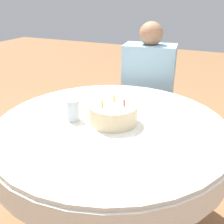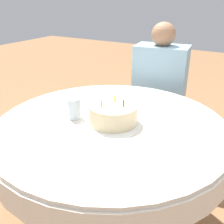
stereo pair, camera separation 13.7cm
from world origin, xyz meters
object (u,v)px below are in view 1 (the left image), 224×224
Objects in this scene: person at (148,81)px; birthday_cake at (113,114)px; drinking_glass at (73,110)px; chair at (148,100)px.

person is 4.57× the size of birthday_cake.
drinking_glass is at bearing -164.20° from birthday_cake.
person is 0.86m from birthday_cake.
person is at bearing -90.00° from chair.
person reaches higher than birthday_cake.
person is at bearing 94.62° from birthday_cake.
birthday_cake is at bearing 15.80° from drinking_glass.
chair is 7.99× the size of drinking_glass.
chair is at bearing 90.00° from person.
person is (0.01, -0.09, 0.20)m from chair.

